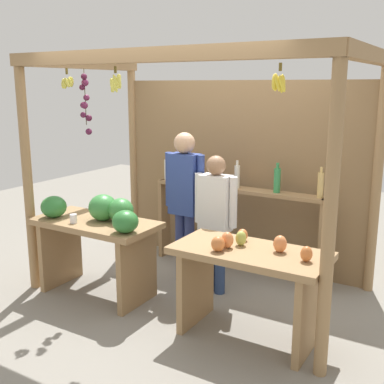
# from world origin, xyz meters

# --- Properties ---
(ground_plane) EXTENTS (12.00, 12.00, 0.00)m
(ground_plane) POSITION_xyz_m (0.00, 0.00, 0.00)
(ground_plane) COLOR gray
(ground_plane) RESTS_ON ground
(market_stall) EXTENTS (3.25, 1.89, 2.45)m
(market_stall) POSITION_xyz_m (-0.01, 0.43, 1.41)
(market_stall) COLOR #99754C
(market_stall) RESTS_ON ground
(fruit_counter_left) EXTENTS (1.33, 0.64, 1.07)m
(fruit_counter_left) POSITION_xyz_m (-0.83, -0.68, 0.71)
(fruit_counter_left) COLOR #99754C
(fruit_counter_left) RESTS_ON ground
(fruit_counter_right) EXTENTS (1.31, 0.64, 0.94)m
(fruit_counter_right) POSITION_xyz_m (0.86, -0.67, 0.59)
(fruit_counter_right) COLOR #99754C
(fruit_counter_right) RESTS_ON ground
(bottle_shelf_unit) EXTENTS (2.08, 0.22, 1.34)m
(bottle_shelf_unit) POSITION_xyz_m (0.09, 0.67, 0.79)
(bottle_shelf_unit) COLOR #99754C
(bottle_shelf_unit) RESTS_ON ground
(vendor_man) EXTENTS (0.48, 0.23, 1.67)m
(vendor_man) POSITION_xyz_m (-0.25, 0.09, 1.00)
(vendor_man) COLOR navy
(vendor_man) RESTS_ON ground
(vendor_woman) EXTENTS (0.48, 0.20, 1.46)m
(vendor_woman) POSITION_xyz_m (0.17, -0.00, 0.86)
(vendor_woman) COLOR navy
(vendor_woman) RESTS_ON ground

